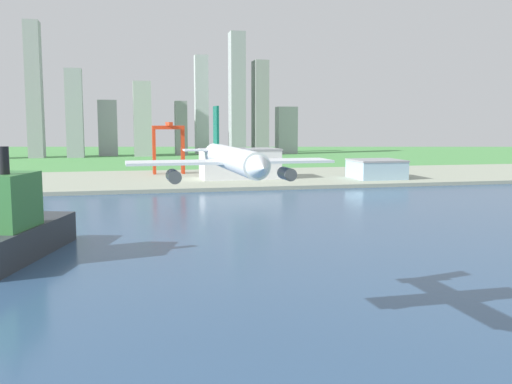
% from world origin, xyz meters
% --- Properties ---
extents(ground_plane, '(2400.00, 2400.00, 0.00)m').
position_xyz_m(ground_plane, '(0.00, 300.00, 0.00)').
color(ground_plane, '#4C924B').
extents(water_bay, '(840.00, 360.00, 0.15)m').
position_xyz_m(water_bay, '(0.00, 240.00, 0.07)').
color(water_bay, '#2D4C70').
rests_on(water_bay, ground).
extents(industrial_pier, '(840.00, 140.00, 2.50)m').
position_xyz_m(industrial_pier, '(0.00, 490.00, 1.25)').
color(industrial_pier, '#969F8A').
rests_on(industrial_pier, ground).
extents(airplane_landing, '(39.70, 43.97, 14.77)m').
position_xyz_m(airplane_landing, '(-3.31, 177.44, 35.49)').
color(airplane_landing, silver).
extents(container_barge, '(28.96, 59.48, 35.29)m').
position_xyz_m(container_barge, '(-56.09, 259.08, 9.92)').
color(container_barge, '#2D3338').
rests_on(container_barge, water_bay).
extents(port_crane_red, '(24.45, 39.46, 39.85)m').
position_xyz_m(port_crane_red, '(10.27, 523.54, 31.07)').
color(port_crane_red, red).
rests_on(port_crane_red, industrial_pier).
extents(warehouse_main, '(55.55, 30.59, 21.17)m').
position_xyz_m(warehouse_main, '(56.82, 476.44, 13.11)').
color(warehouse_main, white).
rests_on(warehouse_main, industrial_pier).
extents(warehouse_annex, '(34.46, 33.86, 13.45)m').
position_xyz_m(warehouse_annex, '(151.89, 454.90, 9.25)').
color(warehouse_annex, '#99BCD1').
rests_on(warehouse_annex, industrial_pier).
extents(distant_skyline, '(392.25, 66.01, 159.27)m').
position_xyz_m(distant_skyline, '(14.74, 814.99, 57.63)').
color(distant_skyline, '#9FA5A8').
rests_on(distant_skyline, ground).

